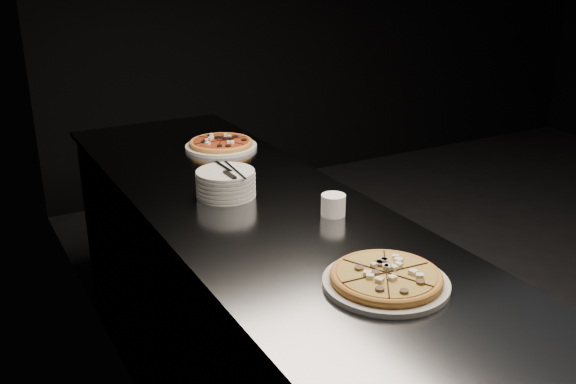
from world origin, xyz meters
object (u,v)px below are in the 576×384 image
counter (255,315)px  plate_stack (226,183)px  ramekin (333,204)px  pizza_tomato (221,144)px  pizza_mushroom (386,279)px  cutlery (229,171)px

counter → plate_stack: 0.52m
counter → ramekin: 0.58m
counter → pizza_tomato: size_ratio=7.83×
counter → pizza_mushroom: size_ratio=7.41×
pizza_tomato → ramekin: ramekin is taller
counter → pizza_tomato: bearing=76.1°
counter → pizza_mushroom: pizza_mushroom is taller
pizza_tomato → plate_stack: 0.58m
plate_stack → pizza_mushroom: bearing=-83.0°
plate_stack → cutlery: size_ratio=0.94×
plate_stack → pizza_tomato: bearing=68.3°
plate_stack → cutlery: (0.01, -0.02, 0.05)m
counter → cutlery: 0.56m
counter → pizza_tomato: (0.16, 0.63, 0.48)m
ramekin → pizza_tomato: bearing=91.3°
pizza_mushroom → pizza_tomato: (0.12, 1.34, -0.00)m
cutlery → pizza_mushroom: bearing=-84.7°
plate_stack → ramekin: bearing=-54.8°
pizza_mushroom → ramekin: bearing=73.5°
plate_stack → cutlery: 0.05m
pizza_tomato → cutlery: size_ratio=1.43×
cutlery → plate_stack: bearing=116.4°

